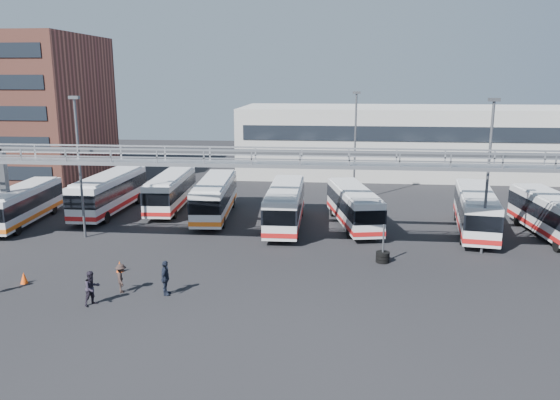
# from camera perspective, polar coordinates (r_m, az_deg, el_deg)

# --- Properties ---
(ground) EXTENTS (140.00, 140.00, 0.00)m
(ground) POSITION_cam_1_polar(r_m,az_deg,el_deg) (31.15, 1.53, -8.92)
(ground) COLOR black
(ground) RESTS_ON ground
(gantry) EXTENTS (51.40, 5.15, 7.10)m
(gantry) POSITION_cam_1_polar(r_m,az_deg,el_deg) (35.32, 2.27, 2.97)
(gantry) COLOR gray
(gantry) RESTS_ON ground
(apartment_building) EXTENTS (18.00, 15.00, 16.00)m
(apartment_building) POSITION_cam_1_polar(r_m,az_deg,el_deg) (69.12, -26.09, 8.57)
(apartment_building) COLOR brown
(apartment_building) RESTS_ON ground
(warehouse) EXTENTS (42.00, 14.00, 8.00)m
(warehouse) POSITION_cam_1_polar(r_m,az_deg,el_deg) (68.03, 14.12, 6.04)
(warehouse) COLOR #9E9E99
(warehouse) RESTS_ON ground
(light_pole_left) EXTENTS (0.70, 0.35, 10.21)m
(light_pole_left) POSITION_cam_1_polar(r_m,az_deg,el_deg) (41.45, -20.25, 3.96)
(light_pole_left) COLOR #4C4F54
(light_pole_left) RESTS_ON ground
(light_pole_mid) EXTENTS (0.70, 0.35, 10.21)m
(light_pole_mid) POSITION_cam_1_polar(r_m,az_deg,el_deg) (37.68, 20.95, 3.09)
(light_pole_mid) COLOR #4C4F54
(light_pole_mid) RESTS_ON ground
(light_pole_back) EXTENTS (0.70, 0.35, 10.21)m
(light_pole_back) POSITION_cam_1_polar(r_m,az_deg,el_deg) (51.24, 7.86, 6.17)
(light_pole_back) COLOR #4C4F54
(light_pole_back) RESTS_ON ground
(bus_0) EXTENTS (3.07, 10.11, 3.03)m
(bus_0) POSITION_cam_1_polar(r_m,az_deg,el_deg) (47.87, -25.31, -0.34)
(bus_0) COLOR silver
(bus_0) RESTS_ON ground
(bus_1) EXTENTS (2.74, 11.09, 3.36)m
(bus_1) POSITION_cam_1_polar(r_m,az_deg,el_deg) (49.11, -17.39, 0.84)
(bus_1) COLOR silver
(bus_1) RESTS_ON ground
(bus_2) EXTENTS (2.90, 10.36, 3.11)m
(bus_2) POSITION_cam_1_polar(r_m,az_deg,el_deg) (49.14, -11.34, 1.02)
(bus_2) COLOR silver
(bus_2) RESTS_ON ground
(bus_3) EXTENTS (3.22, 10.85, 3.25)m
(bus_3) POSITION_cam_1_polar(r_m,az_deg,el_deg) (45.67, -6.82, 0.39)
(bus_3) COLOR silver
(bus_3) RESTS_ON ground
(bus_4) EXTENTS (2.61, 10.80, 3.27)m
(bus_4) POSITION_cam_1_polar(r_m,az_deg,el_deg) (42.43, 0.54, -0.45)
(bus_4) COLOR silver
(bus_4) RESTS_ON ground
(bus_5) EXTENTS (4.27, 10.37, 3.07)m
(bus_5) POSITION_cam_1_polar(r_m,az_deg,el_deg) (43.07, 7.69, -0.52)
(bus_5) COLOR silver
(bus_5) RESTS_ON ground
(bus_7) EXTENTS (4.06, 10.98, 3.26)m
(bus_7) POSITION_cam_1_polar(r_m,az_deg,el_deg) (43.40, 19.76, -0.92)
(bus_7) COLOR silver
(bus_7) RESTS_ON ground
(bus_8) EXTENTS (3.20, 10.54, 3.15)m
(bus_8) POSITION_cam_1_polar(r_m,az_deg,el_deg) (44.17, 26.59, -1.38)
(bus_8) COLOR silver
(bus_8) RESTS_ON ground
(pedestrian_b) EXTENTS (1.08, 1.13, 1.83)m
(pedestrian_b) POSITION_cam_1_polar(r_m,az_deg,el_deg) (29.93, -19.06, -8.70)
(pedestrian_b) COLOR #231E29
(pedestrian_b) RESTS_ON ground
(pedestrian_c) EXTENTS (0.96, 1.19, 1.61)m
(pedestrian_c) POSITION_cam_1_polar(r_m,az_deg,el_deg) (31.17, -16.25, -7.85)
(pedestrian_c) COLOR black
(pedestrian_c) RESTS_ON ground
(pedestrian_d) EXTENTS (0.52, 1.15, 1.92)m
(pedestrian_d) POSITION_cam_1_polar(r_m,az_deg,el_deg) (30.18, -11.89, -7.98)
(pedestrian_d) COLOR #1A1F2E
(pedestrian_d) RESTS_ON ground
(cone_left) EXTENTS (0.44, 0.44, 0.68)m
(cone_left) POSITION_cam_1_polar(r_m,az_deg,el_deg) (34.49, -16.40, -6.68)
(cone_left) COLOR #F84C0D
(cone_left) RESTS_ON ground
(cone_right) EXTENTS (0.46, 0.46, 0.67)m
(cone_right) POSITION_cam_1_polar(r_m,az_deg,el_deg) (34.56, -25.19, -7.37)
(cone_right) COLOR #F84C0D
(cone_right) RESTS_ON ground
(tire_stack) EXTENTS (0.87, 0.87, 2.48)m
(tire_stack) POSITION_cam_1_polar(r_m,az_deg,el_deg) (35.32, 10.68, -5.77)
(tire_stack) COLOR black
(tire_stack) RESTS_ON ground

